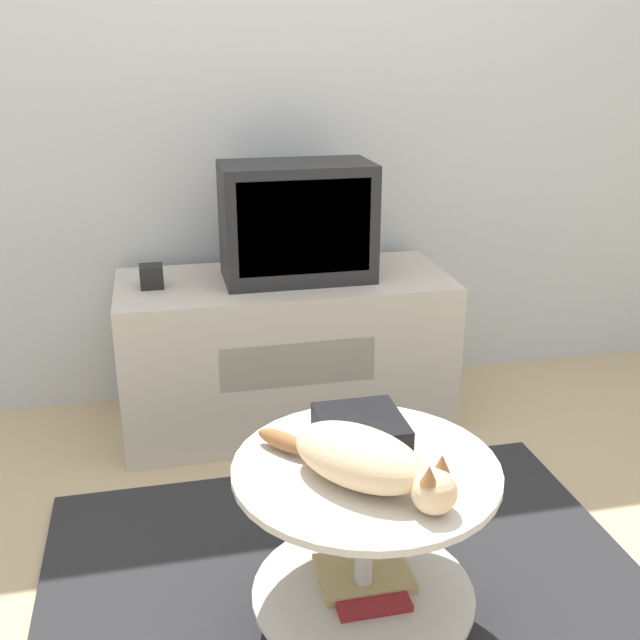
{
  "coord_description": "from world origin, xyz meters",
  "views": [
    {
      "loc": [
        -0.43,
        -1.49,
        1.41
      ],
      "look_at": [
        0.01,
        0.51,
        0.65
      ],
      "focal_mm": 42.0,
      "sensor_mm": 36.0,
      "label": 1
    }
  ],
  "objects_px": {
    "speaker": "(152,276)",
    "cat": "(364,460)",
    "tv": "(297,222)",
    "dvd_box": "(361,428)"
  },
  "relations": [
    {
      "from": "tv",
      "to": "speaker",
      "type": "relative_size",
      "value": 6.68
    },
    {
      "from": "speaker",
      "to": "tv",
      "type": "bearing_deg",
      "value": 0.16
    },
    {
      "from": "speaker",
      "to": "cat",
      "type": "height_order",
      "value": "speaker"
    },
    {
      "from": "speaker",
      "to": "dvd_box",
      "type": "height_order",
      "value": "speaker"
    },
    {
      "from": "dvd_box",
      "to": "cat",
      "type": "bearing_deg",
      "value": -103.2
    },
    {
      "from": "tv",
      "to": "cat",
      "type": "xyz_separation_m",
      "value": [
        -0.1,
        -1.26,
        -0.24
      ]
    },
    {
      "from": "tv",
      "to": "cat",
      "type": "relative_size",
      "value": 1.27
    },
    {
      "from": "tv",
      "to": "speaker",
      "type": "height_order",
      "value": "tv"
    },
    {
      "from": "speaker",
      "to": "cat",
      "type": "xyz_separation_m",
      "value": [
        0.43,
        -1.26,
        -0.07
      ]
    },
    {
      "from": "tv",
      "to": "speaker",
      "type": "xyz_separation_m",
      "value": [
        -0.53,
        -0.0,
        -0.17
      ]
    }
  ]
}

